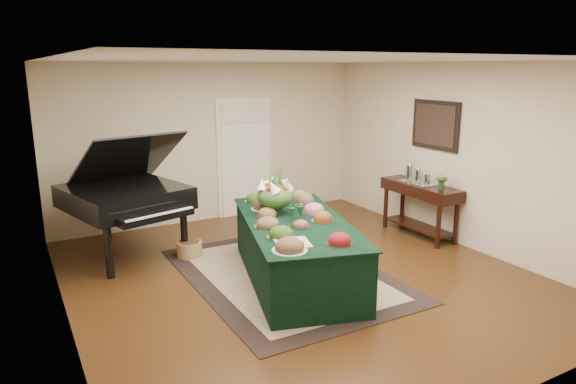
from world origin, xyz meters
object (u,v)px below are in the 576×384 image
buffet_table (296,250)px  grand_piano (126,196)px  floral_centerpiece (275,191)px  mahogany_sideboard (420,196)px

buffet_table → grand_piano: 2.57m
floral_centerpiece → grand_piano: grand_piano is taller
floral_centerpiece → mahogany_sideboard: floral_centerpiece is taller
grand_piano → floral_centerpiece: bearing=-43.3°
grand_piano → mahogany_sideboard: bearing=-17.4°
grand_piano → mahogany_sideboard: 4.44m
grand_piano → mahogany_sideboard: (4.23, -1.33, -0.22)m
floral_centerpiece → mahogany_sideboard: (2.66, 0.16, -0.41)m
floral_centerpiece → buffet_table: bearing=-82.0°
floral_centerpiece → grand_piano: (-1.58, 1.49, -0.19)m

